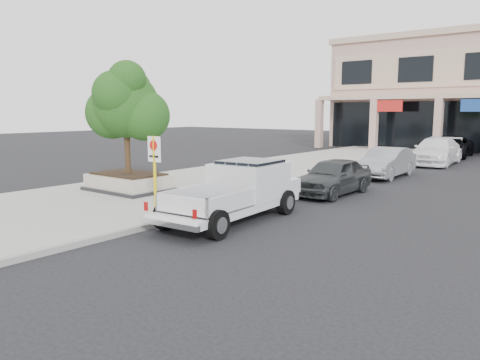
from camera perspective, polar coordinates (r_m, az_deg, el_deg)
name	(u,v)px	position (r m, az deg, el deg)	size (l,w,h in m)	color
ground	(224,228)	(13.02, -1.96, -5.82)	(120.00, 120.00, 0.00)	black
sidewalk	(217,181)	(20.99, -2.81, -0.16)	(8.00, 52.00, 0.15)	gray
curb	(292,191)	(18.66, 6.37, -1.28)	(0.20, 52.00, 0.15)	gray
planter	(129,182)	(18.61, -13.43, -0.24)	(3.20, 2.20, 0.68)	black
planter_tree	(131,105)	(18.40, -13.10, 8.86)	(2.90, 2.55, 4.00)	#321D13
no_parking_sign	(155,163)	(14.53, -10.38, 2.08)	(0.55, 0.09, 2.30)	yellow
hedge	(271,180)	(17.77, 3.77, 0.04)	(1.10, 0.99, 0.94)	#124216
pickup_truck	(231,192)	(13.60, -1.13, -1.50)	(2.03, 5.47, 1.72)	silver
curb_car_a	(333,176)	(18.36, 11.24, 0.46)	(1.68, 4.17, 1.42)	#2F3234
curb_car_b	(386,163)	(23.77, 17.39, 2.04)	(1.53, 4.38, 1.44)	gray
curb_car_c	(436,151)	(30.54, 22.76, 3.25)	(2.24, 5.51, 1.60)	white
curb_car_d	(450,146)	(35.85, 24.27, 3.75)	(2.47, 5.37, 1.49)	black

